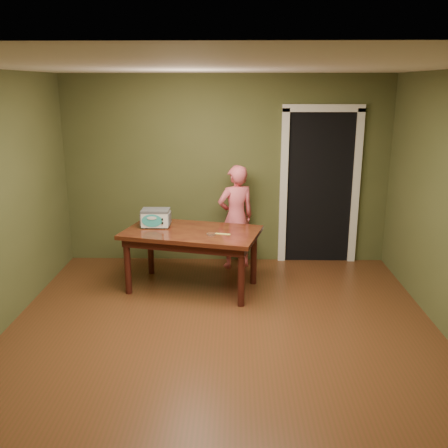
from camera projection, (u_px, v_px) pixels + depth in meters
name	position (u px, v px, depth m)	size (l,w,h in m)	color
floor	(221.00, 345.00, 4.86)	(5.00, 5.00, 0.00)	#552B18
room_shell	(221.00, 172.00, 4.40)	(4.52, 5.02, 2.61)	#4C502A
doorway	(316.00, 184.00, 7.22)	(1.10, 0.66, 2.25)	black
dining_table	(192.00, 238.00, 6.05)	(1.77, 1.25, 0.75)	#33100B
toy_oven	(156.00, 217.00, 6.16)	(0.36, 0.25, 0.22)	#4C4F54
baking_pan	(211.00, 234.00, 5.84)	(0.10, 0.10, 0.02)	silver
spatula	(223.00, 234.00, 5.87)	(0.18, 0.03, 0.01)	#F2EF69
child	(236.00, 217.00, 6.78)	(0.52, 0.34, 1.43)	#ED6171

